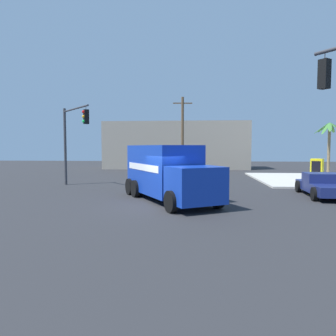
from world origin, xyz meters
name	(u,v)px	position (x,y,z in m)	size (l,w,h in m)	color
ground_plane	(159,206)	(0.00, 0.00, 0.00)	(100.00, 100.00, 0.00)	#2B2B2D
sidewalk_corner_far	(326,180)	(13.38, 13.38, 0.07)	(12.13, 12.13, 0.14)	beige
delivery_truck	(167,172)	(0.24, 1.84, 1.56)	(5.90, 7.77, 3.04)	#1438AD
traffic_light_secondary	(72,134)	(-7.25, 7.29, 3.93)	(3.23, 3.76, 5.91)	#38383D
pickup_navy	(323,184)	(9.40, 3.94, 0.73)	(2.54, 5.32, 1.38)	navy
vending_machine_red	(317,170)	(11.81, 11.35, 1.07)	(1.16, 1.11, 1.85)	yellow
palm_tree_far	(329,139)	(14.48, 15.66, 3.70)	(2.73, 2.83, 5.14)	#7A6647
utility_pole	(183,134)	(0.45, 20.98, 4.45)	(2.20, 0.30, 8.61)	brown
building_backdrop	(176,145)	(-0.65, 28.41, 3.16)	(19.35, 6.00, 6.31)	gray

